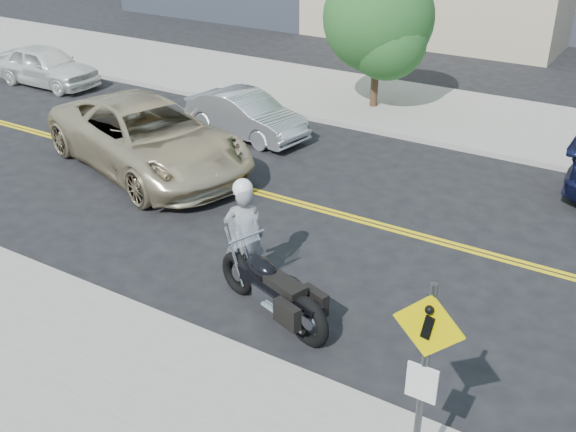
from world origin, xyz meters
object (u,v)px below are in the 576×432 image
(pedestrian_sign, at_px, (423,378))
(motorcycle, at_px, (272,275))
(parked_car_silver, at_px, (246,115))
(suv, at_px, (148,137))
(parked_car_white, at_px, (46,66))
(motorcyclist, at_px, (244,233))

(pedestrian_sign, relative_size, motorcycle, 1.14)
(pedestrian_sign, bearing_deg, parked_car_silver, 133.48)
(pedestrian_sign, distance_m, suv, 11.32)
(pedestrian_sign, distance_m, parked_car_white, 20.13)
(motorcycle, bearing_deg, suv, 166.81)
(suv, height_order, parked_car_white, suv)
(motorcyclist, relative_size, suv, 0.34)
(motorcyclist, distance_m, parked_car_silver, 7.67)
(suv, bearing_deg, parked_car_silver, 5.17)
(suv, distance_m, parked_car_white, 8.87)
(motorcycle, relative_size, parked_car_silver, 0.70)
(pedestrian_sign, relative_size, parked_car_silver, 0.79)
(motorcyclist, relative_size, parked_car_white, 0.52)
(motorcyclist, xyz_separation_m, parked_car_white, (-13.11, 6.78, -0.36))
(parked_car_silver, bearing_deg, pedestrian_sign, -126.91)
(pedestrian_sign, relative_size, suv, 0.48)
(suv, bearing_deg, motorcycle, -103.86)
(parked_car_white, relative_size, parked_car_silver, 1.06)
(pedestrian_sign, bearing_deg, parked_car_white, 150.91)
(motorcycle, distance_m, parked_car_silver, 8.71)
(suv, bearing_deg, motorcyclist, -103.76)
(pedestrian_sign, height_order, motorcyclist, pedestrian_sign)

